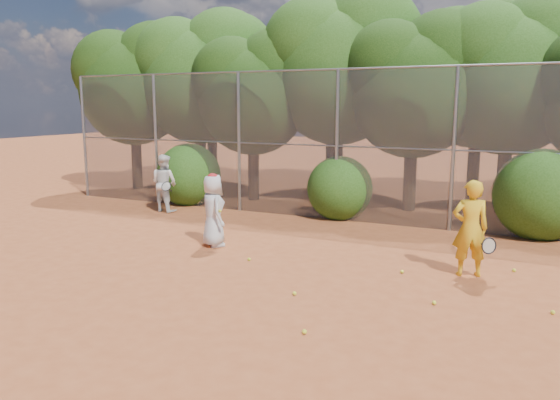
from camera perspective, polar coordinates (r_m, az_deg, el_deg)
The scene contains 24 objects.
ground at distance 9.25m, azimuth -1.13°, elevation -9.66°, with size 80.00×80.00×0.00m, color #994722.
fence_back at distance 14.39m, azimuth 9.27°, elevation 5.67°, with size 20.05×0.09×4.03m.
tree_0 at distance 20.72m, azimuth -14.92°, elevation 11.97°, with size 4.38×3.81×6.00m.
tree_1 at distance 19.63m, azimuth -8.25°, elevation 13.01°, with size 4.64×4.03×6.35m.
tree_2 at distance 17.72m, azimuth -2.65°, elevation 11.55°, with size 3.99×3.47×5.47m.
tree_3 at distance 17.67m, azimuth 6.36°, elevation 14.14°, with size 4.89×4.26×6.70m.
tree_4 at distance 16.37m, azimuth 14.03°, elevation 12.00°, with size 4.19×3.64×5.73m.
tree_5 at distance 16.86m, azimuth 23.20°, elevation 12.42°, with size 4.51×3.92×6.17m.
tree_9 at distance 22.11m, azimuth -7.06°, elevation 13.14°, with size 4.83×4.20×6.62m.
tree_10 at distance 20.09m, azimuth 5.76°, elevation 14.32°, with size 5.15×4.48×7.06m.
tree_11 at distance 18.54m, azimuth 20.32°, elevation 12.68°, with size 4.64×4.03×6.35m.
bush_0 at distance 17.35m, azimuth -9.51°, elevation 2.90°, with size 2.00×2.00×2.00m, color #214611.
bush_1 at distance 15.07m, azimuth 6.26°, elevation 1.53°, with size 1.80×1.80×1.80m, color #214611.
bush_2 at distance 14.22m, azimuth 25.64°, elevation 0.89°, with size 2.20×2.20×2.20m, color #214611.
player_yellow at distance 10.48m, azimuth 19.27°, elevation -2.82°, with size 0.86×0.63×1.78m.
player_teen at distance 12.09m, azimuth -7.00°, elevation -1.06°, with size 0.92×0.89×1.62m.
player_white at distance 16.22m, azimuth -12.01°, elevation 1.74°, with size 0.90×0.77×1.67m.
ball_0 at distance 9.05m, azimuth 15.81°, elevation -10.29°, with size 0.07×0.07×0.07m, color yellow.
ball_1 at distance 10.48m, azimuth 12.63°, elevation -7.32°, with size 0.07×0.07×0.07m, color yellow.
ball_2 at distance 7.70m, azimuth 2.57°, elevation -13.59°, with size 0.07×0.07×0.07m, color yellow.
ball_3 at distance 9.30m, azimuth 26.62°, elevation -10.45°, with size 0.07×0.07×0.07m, color yellow.
ball_4 at distance 11.03m, azimuth -3.25°, elevation -6.21°, with size 0.07×0.07×0.07m, color yellow.
ball_5 at distance 11.21m, azimuth 23.26°, elevation -6.76°, with size 0.07×0.07×0.07m, color yellow.
ball_6 at distance 9.12m, azimuth 1.52°, elevation -9.73°, with size 0.07×0.07×0.07m, color yellow.
Camera 1 is at (3.93, -7.77, 3.12)m, focal length 35.00 mm.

